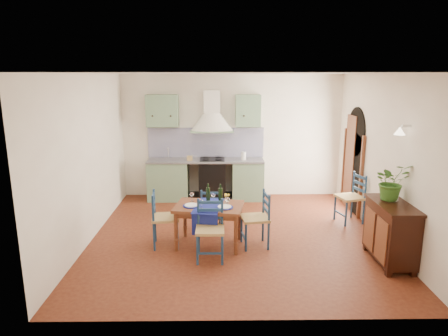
{
  "coord_description": "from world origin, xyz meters",
  "views": [
    {
      "loc": [
        -0.3,
        -6.6,
        2.78
      ],
      "look_at": [
        -0.21,
        0.3,
        1.16
      ],
      "focal_mm": 32.0,
      "sensor_mm": 36.0,
      "label": 1
    }
  ],
  "objects": [
    {
      "name": "chair_spare",
      "position": [
        2.23,
        0.66,
        0.49
      ],
      "size": [
        0.55,
        0.55,
        0.95
      ],
      "color": "navy",
      "rests_on": "ground"
    },
    {
      "name": "ceiling",
      "position": [
        0.0,
        0.0,
        2.8
      ],
      "size": [
        5.0,
        5.0,
        0.01
      ],
      "primitive_type": "cube",
      "color": "silver",
      "rests_on": "back_wall"
    },
    {
      "name": "dining_table",
      "position": [
        -0.46,
        -0.39,
        0.62
      ],
      "size": [
        1.19,
        0.93,
        1.01
      ],
      "color": "brown",
      "rests_on": "ground"
    },
    {
      "name": "chair_far",
      "position": [
        -0.45,
        0.24,
        0.42
      ],
      "size": [
        0.38,
        0.38,
        0.81
      ],
      "color": "navy",
      "rests_on": "ground"
    },
    {
      "name": "floor",
      "position": [
        0.0,
        0.0,
        0.0
      ],
      "size": [
        5.0,
        5.0,
        0.0
      ],
      "primitive_type": "plane",
      "color": "#48190F",
      "rests_on": "ground"
    },
    {
      "name": "left_wall",
      "position": [
        -2.5,
        0.0,
        1.4
      ],
      "size": [
        0.04,
        5.0,
        2.8
      ],
      "primitive_type": "cube",
      "color": "white",
      "rests_on": "ground"
    },
    {
      "name": "sideboard",
      "position": [
        2.26,
        -1.05,
        0.51
      ],
      "size": [
        0.5,
        1.05,
        0.94
      ],
      "color": "black",
      "rests_on": "ground"
    },
    {
      "name": "chair_left",
      "position": [
        -1.21,
        -0.4,
        0.48
      ],
      "size": [
        0.48,
        0.48,
        0.93
      ],
      "color": "navy",
      "rests_on": "ground"
    },
    {
      "name": "potted_plant",
      "position": [
        2.28,
        -0.87,
        1.22
      ],
      "size": [
        0.56,
        0.5,
        0.57
      ],
      "primitive_type": "imported",
      "rotation": [
        0.0,
        0.0,
        0.12
      ],
      "color": "#326220",
      "rests_on": "sideboard"
    },
    {
      "name": "right_wall",
      "position": [
        2.5,
        0.28,
        1.34
      ],
      "size": [
        0.26,
        5.0,
        2.8
      ],
      "color": "white",
      "rests_on": "ground"
    },
    {
      "name": "chair_right",
      "position": [
        0.32,
        -0.43,
        0.48
      ],
      "size": [
        0.49,
        0.49,
        0.93
      ],
      "color": "navy",
      "rests_on": "ground"
    },
    {
      "name": "chair_near",
      "position": [
        -0.44,
        -0.89,
        0.48
      ],
      "size": [
        0.43,
        0.43,
        0.92
      ],
      "color": "navy",
      "rests_on": "ground"
    },
    {
      "name": "back_wall",
      "position": [
        -0.47,
        2.29,
        1.05
      ],
      "size": [
        5.0,
        0.96,
        2.8
      ],
      "color": "white",
      "rests_on": "ground"
    }
  ]
}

